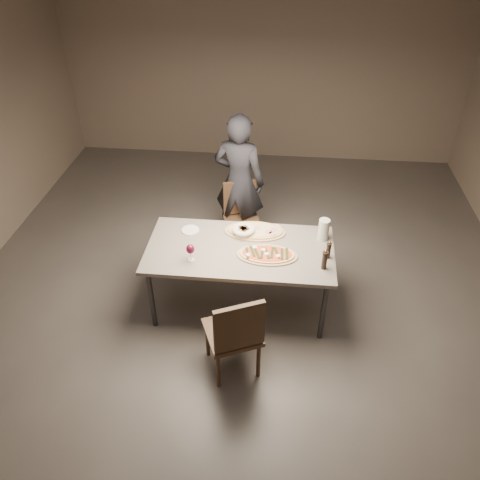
# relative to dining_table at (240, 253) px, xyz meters

# --- Properties ---
(room) EXTENTS (7.00, 7.00, 7.00)m
(room) POSITION_rel_dining_table_xyz_m (0.00, 0.00, 0.71)
(room) COLOR #554F49
(room) RESTS_ON ground
(dining_table) EXTENTS (1.80, 0.90, 0.75)m
(dining_table) POSITION_rel_dining_table_xyz_m (0.00, 0.00, 0.00)
(dining_table) COLOR slate
(dining_table) RESTS_ON ground
(zucchini_pizza) EXTENTS (0.58, 0.32, 0.05)m
(zucchini_pizza) POSITION_rel_dining_table_xyz_m (0.26, -0.09, 0.07)
(zucchini_pizza) COLOR tan
(zucchini_pizza) RESTS_ON dining_table
(ham_pizza) EXTENTS (0.62, 0.34, 0.04)m
(ham_pizza) POSITION_rel_dining_table_xyz_m (0.12, 0.28, 0.07)
(ham_pizza) COLOR tan
(ham_pizza) RESTS_ON dining_table
(bread_basket) EXTENTS (0.23, 0.23, 0.08)m
(bread_basket) POSITION_rel_dining_table_xyz_m (0.01, 0.23, 0.11)
(bread_basket) COLOR beige
(bread_basket) RESTS_ON dining_table
(oil_dish) EXTENTS (0.12, 0.12, 0.01)m
(oil_dish) POSITION_rel_dining_table_xyz_m (0.32, 0.37, 0.06)
(oil_dish) COLOR white
(oil_dish) RESTS_ON dining_table
(pepper_mill_left) EXTENTS (0.05, 0.05, 0.21)m
(pepper_mill_left) POSITION_rel_dining_table_xyz_m (0.79, -0.22, 0.15)
(pepper_mill_left) COLOR black
(pepper_mill_left) RESTS_ON dining_table
(pepper_mill_right) EXTENTS (0.05, 0.05, 0.19)m
(pepper_mill_right) POSITION_rel_dining_table_xyz_m (0.83, -0.06, 0.14)
(pepper_mill_right) COLOR black
(pepper_mill_right) RESTS_ON dining_table
(carafe) EXTENTS (0.11, 0.11, 0.22)m
(carafe) POSITION_rel_dining_table_xyz_m (0.80, 0.24, 0.17)
(carafe) COLOR silver
(carafe) RESTS_ON dining_table
(wine_glass) EXTENTS (0.08, 0.08, 0.18)m
(wine_glass) POSITION_rel_dining_table_xyz_m (-0.44, -0.22, 0.18)
(wine_glass) COLOR silver
(wine_glass) RESTS_ON dining_table
(side_plate) EXTENTS (0.18, 0.18, 0.01)m
(side_plate) POSITION_rel_dining_table_xyz_m (-0.53, 0.24, 0.06)
(side_plate) COLOR white
(side_plate) RESTS_ON dining_table
(chair_near) EXTENTS (0.59, 0.59, 0.94)m
(chair_near) POSITION_rel_dining_table_xyz_m (0.05, -0.87, -0.16)
(chair_near) COLOR #402B1B
(chair_near) RESTS_ON ground
(chair_far) EXTENTS (0.51, 0.51, 0.85)m
(chair_far) POSITION_rel_dining_table_xyz_m (-0.08, 1.00, -0.21)
(chair_far) COLOR #402B1B
(chair_far) RESTS_ON ground
(diner) EXTENTS (0.67, 0.52, 1.64)m
(diner) POSITION_rel_dining_table_xyz_m (-0.12, 1.15, 0.13)
(diner) COLOR black
(diner) RESTS_ON ground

